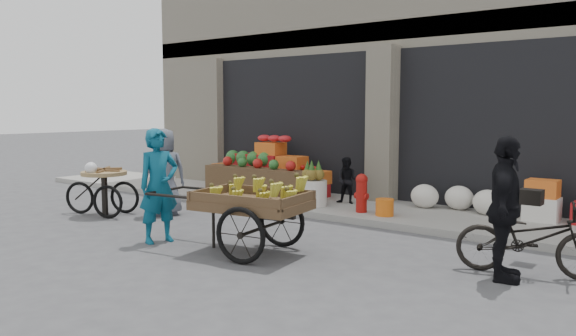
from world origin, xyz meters
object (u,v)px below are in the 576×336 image
Objects in this scene: fire_hydrant at (362,191)px; orange_bucket at (385,207)px; vendor_woman at (159,186)px; bicycle at (530,239)px; pineapple_bin at (314,193)px; vendor_grey at (165,172)px; banana_cart at (248,198)px; cyclist at (505,209)px; seated_person at (347,180)px; tricycle_cart at (104,186)px.

orange_bucket is at bearing -5.71° from fire_hydrant.
fire_hydrant is at bearing -9.05° from vendor_woman.
bicycle is at bearing -32.10° from orange_bucket.
vendor_grey is (-2.03, -2.00, 0.45)m from pineapple_bin.
bicycle is at bearing 12.25° from banana_cart.
cyclist reaches higher than banana_cart.
orange_bucket is at bearing -40.26° from seated_person.
bicycle is at bearing 116.94° from vendor_grey.
fire_hydrant is 0.55m from orange_bucket.
bicycle is 0.60m from cyclist.
seated_person is 4.80m from bicycle.
vendor_woman is at bearing -38.53° from tricycle_cart.
banana_cart is at bearing -89.62° from seated_person.
vendor_grey is (-3.63, -1.90, 0.55)m from orange_bucket.
bicycle is at bearing -23.07° from pineapple_bin.
vendor_woman is at bearing 73.59° from vendor_grey.
tricycle_cart is at bearing -145.39° from seated_person.
orange_bucket is 0.19× the size of bicycle.
bicycle is (4.49, -1.91, 0.08)m from pineapple_bin.
vendor_woman is (-0.81, -4.09, 0.27)m from seated_person.
fire_hydrant is 0.49× the size of tricycle_cart.
pineapple_bin reaches higher than orange_bucket.
banana_cart is (0.69, -3.76, 0.19)m from seated_person.
pineapple_bin is 4.89m from cyclist.
cyclist is at bearing 139.07° from bicycle.
cyclist reaches higher than orange_bucket.
vendor_woman is at bearing -111.18° from seated_person.
cyclist reaches higher than fire_hydrant.
vendor_grey is at bearing -152.40° from orange_bucket.
pineapple_bin is at bearing 7.96° from vendor_woman.
vendor_woman is at bearing -113.69° from fire_hydrant.
seated_person is (0.40, 0.60, 0.21)m from pineapple_bin.
seated_person reaches higher than tricycle_cart.
vendor_woman is (-1.51, -3.44, 0.36)m from fire_hydrant.
tricycle_cart is at bearing -137.50° from pineapple_bin.
vendor_grey reaches higher than tricycle_cart.
fire_hydrant is (1.10, -0.05, 0.13)m from pineapple_bin.
vendor_grey reaches higher than banana_cart.
bicycle is at bearing -41.57° from seated_person.
pineapple_bin is 3.54m from vendor_woman.
tricycle_cart reaches higher than bicycle.
tricycle_cart is 0.88× the size of vendor_grey.
fire_hydrant is 2.22× the size of orange_bucket.
orange_bucket is 5.24m from tricycle_cart.
fire_hydrant is at bearing -52.88° from seated_person.
seated_person is at bearing 23.42° from tricycle_cart.
tricycle_cart is 7.47m from bicycle.
fire_hydrant is 0.27× the size of banana_cart.
fire_hydrant is at bearing 12.03° from tricycle_cart.
tricycle_cart is at bearing -150.25° from orange_bucket.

